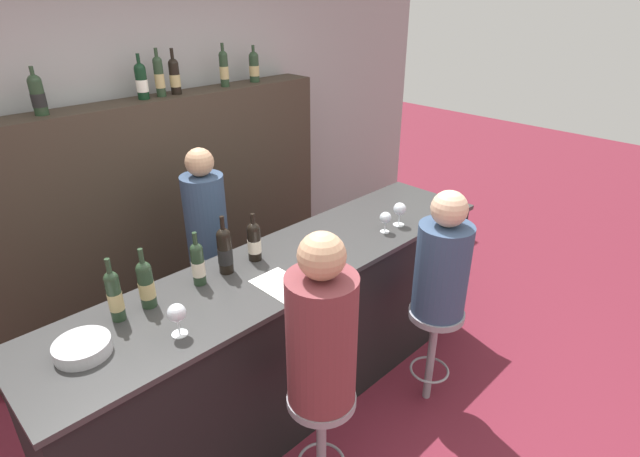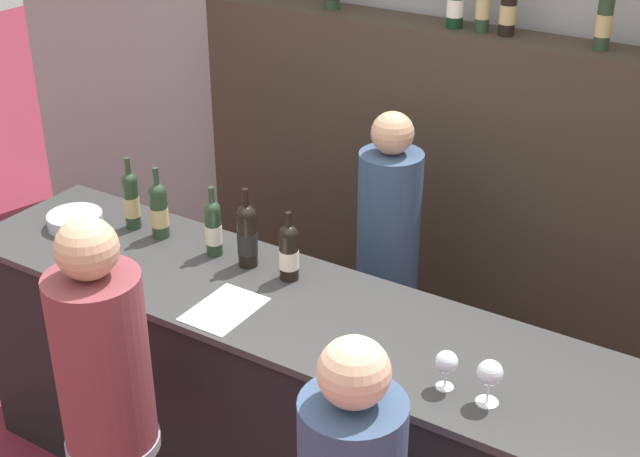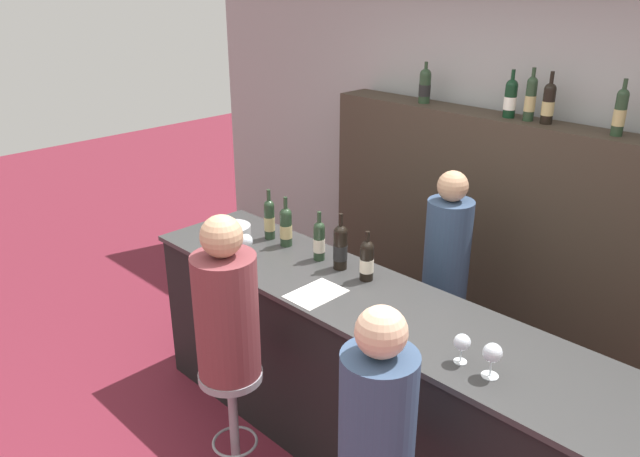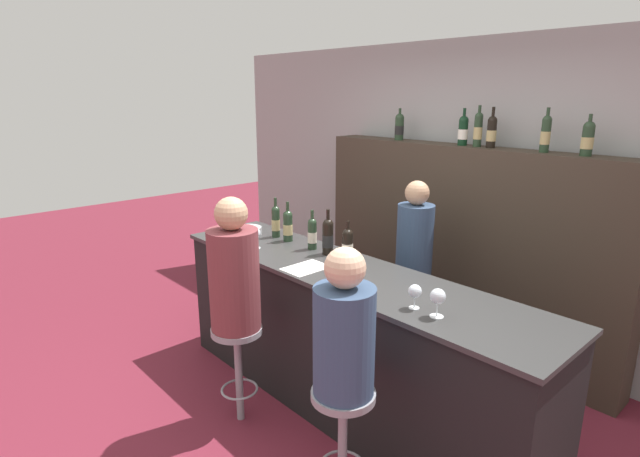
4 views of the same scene
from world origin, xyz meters
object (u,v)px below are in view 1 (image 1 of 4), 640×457
wine_bottle_backbar_1 (141,81)px  wine_bottle_backbar_5 (254,67)px  wine_bottle_counter_3 (225,250)px  wine_glass_0 (177,314)px  bar_stool_left (321,420)px  wine_bottle_counter_1 (146,284)px  wine_bottle_backbar_2 (159,76)px  wine_bottle_counter_0 (115,295)px  wine_bottle_counter_4 (254,241)px  wine_bottle_backbar_4 (224,68)px  metal_bowl (83,348)px  bar_stool_right (434,332)px  wine_bottle_backbar_0 (37,95)px  wine_glass_2 (400,210)px  wine_bottle_counter_2 (198,263)px  guest_seated_right (443,262)px  wine_bottle_backbar_3 (175,76)px  wine_glass_1 (386,218)px  guest_seated_left (322,331)px  bartender (210,260)px

wine_bottle_backbar_1 → wine_bottle_backbar_5: wine_bottle_backbar_1 is taller
wine_bottle_counter_3 → wine_glass_0: bearing=-147.2°
wine_bottle_backbar_1 → bar_stool_left: size_ratio=0.44×
wine_bottle_counter_1 → wine_bottle_backbar_2: 1.69m
wine_bottle_counter_0 → wine_bottle_counter_4: 0.81m
wine_bottle_counter_3 → wine_bottle_backbar_4: size_ratio=1.06×
metal_bowl → bar_stool_left: (0.79, -0.65, -0.53)m
wine_bottle_backbar_2 → bar_stool_right: (0.53, -2.03, -1.35)m
wine_bottle_backbar_0 → metal_bowl: 1.66m
wine_bottle_counter_4 → wine_glass_2: wine_bottle_counter_4 is taller
wine_bottle_counter_2 → guest_seated_right: size_ratio=0.39×
wine_bottle_counter_4 → bar_stool_left: size_ratio=0.42×
wine_bottle_backbar_3 → bar_stool_right: wine_bottle_backbar_3 is taller
wine_bottle_backbar_5 → wine_glass_0: size_ratio=1.75×
wine_bottle_backbar_4 → guest_seated_right: size_ratio=0.41×
wine_bottle_counter_2 → wine_bottle_backbar_5: wine_bottle_backbar_5 is taller
wine_bottle_backbar_3 → wine_bottle_counter_2: bearing=-119.0°
wine_bottle_counter_0 → bar_stool_right: wine_bottle_counter_0 is taller
metal_bowl → wine_glass_1: bearing=-5.4°
wine_bottle_backbar_2 → guest_seated_left: bearing=-102.4°
wine_bottle_counter_3 → wine_glass_2: (1.15, -0.30, -0.02)m
bar_stool_left → wine_bottle_counter_2: bearing=99.5°
wine_bottle_backbar_2 → wine_bottle_backbar_0: bearing=180.0°
wine_bottle_backbar_1 → wine_glass_0: 1.87m
wine_glass_0 → wine_bottle_counter_0: bearing=115.0°
wine_glass_2 → wine_bottle_backbar_1: bearing=119.5°
wine_bottle_counter_1 → wine_glass_2: wine_bottle_counter_1 is taller
wine_bottle_backbar_1 → bartender: 1.30m
wine_bottle_counter_4 → guest_seated_right: guest_seated_right is taller
wine_glass_1 → wine_bottle_counter_4: bearing=159.3°
wine_bottle_counter_1 → wine_bottle_counter_0: bearing=180.0°
wine_bottle_counter_2 → wine_bottle_backbar_5: (1.40, 1.25, 0.72)m
guest_seated_left → wine_bottle_counter_1: bearing=118.3°
wine_bottle_counter_2 → guest_seated_right: (1.11, -0.78, -0.13)m
wine_bottle_backbar_1 → guest_seated_left: (-0.31, -2.03, -0.80)m
bar_stool_right → guest_seated_right: size_ratio=0.88×
wine_bottle_counter_2 → wine_bottle_backbar_4: (1.11, 1.25, 0.73)m
wine_glass_0 → guest_seated_left: guest_seated_left is taller
bar_stool_right → wine_bottle_backbar_1: bearing=108.2°
wine_bottle_backbar_0 → wine_glass_1: 2.21m
wine_bottle_backbar_0 → wine_bottle_backbar_4: 1.32m
wine_glass_0 → wine_bottle_counter_2: bearing=45.2°
wine_bottle_counter_0 → guest_seated_left: 0.97m
wine_glass_1 → guest_seated_right: size_ratio=0.18×
wine_bottle_backbar_3 → wine_bottle_backbar_5: 0.70m
wine_bottle_counter_1 → guest_seated_right: bearing=-29.2°
wine_bottle_backbar_1 → wine_bottle_backbar_0: bearing=180.0°
wine_bottle_counter_1 → wine_bottle_counter_2: wine_bottle_counter_1 is taller
wine_bottle_backbar_5 → wine_glass_0: (-1.70, -1.55, -0.73)m
wine_bottle_counter_3 → wine_bottle_backbar_0: (-0.38, 1.25, 0.71)m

